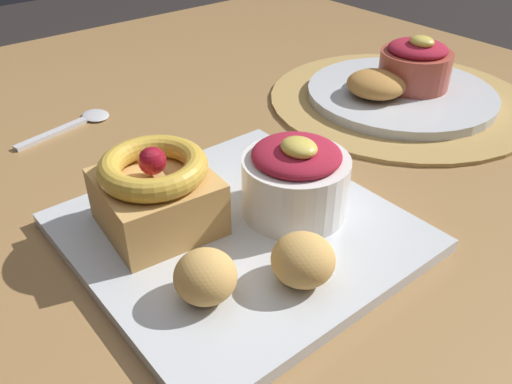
{
  "coord_description": "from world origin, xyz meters",
  "views": [
    {
      "loc": [
        0.25,
        -0.34,
        1.02
      ],
      "look_at": [
        -0.04,
        -0.1,
        0.77
      ],
      "focal_mm": 37.14,
      "sensor_mm": 36.0,
      "label": 1
    }
  ],
  "objects_px": {
    "berry_ramekin": "(296,179)",
    "spoon": "(77,123)",
    "cake_slice": "(156,192)",
    "back_ramekin": "(415,64)",
    "fritter_front": "(205,277)",
    "back_plate": "(401,94)",
    "front_plate": "(238,232)",
    "back_pastry": "(376,84)",
    "fritter_middle": "(303,260)"
  },
  "relations": [
    {
      "from": "front_plate",
      "to": "back_pastry",
      "type": "relative_size",
      "value": 3.53
    },
    {
      "from": "back_pastry",
      "to": "fritter_front",
      "type": "bearing_deg",
      "value": -67.45
    },
    {
      "from": "fritter_front",
      "to": "back_pastry",
      "type": "bearing_deg",
      "value": 112.55
    },
    {
      "from": "back_ramekin",
      "to": "spoon",
      "type": "xyz_separation_m",
      "value": [
        -0.21,
        -0.38,
        -0.04
      ]
    },
    {
      "from": "fritter_middle",
      "to": "back_plate",
      "type": "xyz_separation_m",
      "value": [
        -0.18,
        0.35,
        -0.02
      ]
    },
    {
      "from": "fritter_middle",
      "to": "fritter_front",
      "type": "bearing_deg",
      "value": -115.06
    },
    {
      "from": "spoon",
      "to": "back_ramekin",
      "type": "bearing_deg",
      "value": -41.16
    },
    {
      "from": "cake_slice",
      "to": "berry_ramekin",
      "type": "xyz_separation_m",
      "value": [
        0.06,
        0.11,
        -0.0
      ]
    },
    {
      "from": "fritter_middle",
      "to": "back_pastry",
      "type": "distance_m",
      "value": 0.36
    },
    {
      "from": "back_pastry",
      "to": "berry_ramekin",
      "type": "bearing_deg",
      "value": -65.11
    },
    {
      "from": "cake_slice",
      "to": "fritter_front",
      "type": "distance_m",
      "value": 0.1
    },
    {
      "from": "front_plate",
      "to": "fritter_front",
      "type": "relative_size",
      "value": 5.7
    },
    {
      "from": "front_plate",
      "to": "back_ramekin",
      "type": "xyz_separation_m",
      "value": [
        -0.09,
        0.37,
        0.04
      ]
    },
    {
      "from": "cake_slice",
      "to": "back_ramekin",
      "type": "distance_m",
      "value": 0.42
    },
    {
      "from": "front_plate",
      "to": "back_plate",
      "type": "xyz_separation_m",
      "value": [
        -0.09,
        0.35,
        0.01
      ]
    },
    {
      "from": "berry_ramekin",
      "to": "fritter_front",
      "type": "relative_size",
      "value": 2.04
    },
    {
      "from": "fritter_middle",
      "to": "spoon",
      "type": "height_order",
      "value": "fritter_middle"
    },
    {
      "from": "berry_ramekin",
      "to": "spoon",
      "type": "relative_size",
      "value": 0.76
    },
    {
      "from": "cake_slice",
      "to": "back_plate",
      "type": "relative_size",
      "value": 0.41
    },
    {
      "from": "front_plate",
      "to": "berry_ramekin",
      "type": "height_order",
      "value": "berry_ramekin"
    },
    {
      "from": "front_plate",
      "to": "fritter_middle",
      "type": "relative_size",
      "value": 5.42
    },
    {
      "from": "berry_ramekin",
      "to": "spoon",
      "type": "bearing_deg",
      "value": -166.87
    },
    {
      "from": "front_plate",
      "to": "back_pastry",
      "type": "distance_m",
      "value": 0.32
    },
    {
      "from": "berry_ramekin",
      "to": "fritter_middle",
      "type": "xyz_separation_m",
      "value": [
        0.07,
        -0.06,
        -0.01
      ]
    },
    {
      "from": "fritter_front",
      "to": "back_pastry",
      "type": "relative_size",
      "value": 0.62
    },
    {
      "from": "cake_slice",
      "to": "fritter_front",
      "type": "bearing_deg",
      "value": -10.59
    },
    {
      "from": "back_ramekin",
      "to": "back_pastry",
      "type": "bearing_deg",
      "value": -98.72
    },
    {
      "from": "berry_ramekin",
      "to": "spoon",
      "type": "distance_m",
      "value": 0.32
    },
    {
      "from": "fritter_middle",
      "to": "spoon",
      "type": "distance_m",
      "value": 0.39
    },
    {
      "from": "cake_slice",
      "to": "back_pastry",
      "type": "height_order",
      "value": "cake_slice"
    },
    {
      "from": "back_plate",
      "to": "back_ramekin",
      "type": "relative_size",
      "value": 2.65
    },
    {
      "from": "front_plate",
      "to": "spoon",
      "type": "distance_m",
      "value": 0.3
    },
    {
      "from": "berry_ramekin",
      "to": "fritter_front",
      "type": "height_order",
      "value": "berry_ramekin"
    },
    {
      "from": "berry_ramekin",
      "to": "spoon",
      "type": "height_order",
      "value": "berry_ramekin"
    },
    {
      "from": "front_plate",
      "to": "fritter_middle",
      "type": "bearing_deg",
      "value": -1.68
    },
    {
      "from": "cake_slice",
      "to": "back_ramekin",
      "type": "xyz_separation_m",
      "value": [
        -0.05,
        0.42,
        0.0
      ]
    },
    {
      "from": "fritter_front",
      "to": "back_plate",
      "type": "bearing_deg",
      "value": 109.28
    },
    {
      "from": "back_pastry",
      "to": "spoon",
      "type": "distance_m",
      "value": 0.38
    },
    {
      "from": "berry_ramekin",
      "to": "back_plate",
      "type": "xyz_separation_m",
      "value": [
        -0.11,
        0.29,
        -0.03
      ]
    },
    {
      "from": "cake_slice",
      "to": "back_pastry",
      "type": "bearing_deg",
      "value": 99.15
    },
    {
      "from": "back_plate",
      "to": "cake_slice",
      "type": "bearing_deg",
      "value": -83.12
    },
    {
      "from": "fritter_front",
      "to": "back_plate",
      "type": "relative_size",
      "value": 0.19
    },
    {
      "from": "berry_ramekin",
      "to": "fritter_front",
      "type": "bearing_deg",
      "value": -72.34
    },
    {
      "from": "back_pastry",
      "to": "spoon",
      "type": "relative_size",
      "value": 0.6
    },
    {
      "from": "cake_slice",
      "to": "spoon",
      "type": "xyz_separation_m",
      "value": [
        -0.26,
        0.03,
        -0.04
      ]
    },
    {
      "from": "fritter_middle",
      "to": "back_plate",
      "type": "relative_size",
      "value": 0.2
    },
    {
      "from": "berry_ramekin",
      "to": "fritter_front",
      "type": "distance_m",
      "value": 0.13
    },
    {
      "from": "front_plate",
      "to": "berry_ramekin",
      "type": "bearing_deg",
      "value": 77.44
    },
    {
      "from": "fritter_front",
      "to": "spoon",
      "type": "xyz_separation_m",
      "value": [
        -0.35,
        0.05,
        -0.03
      ]
    },
    {
      "from": "cake_slice",
      "to": "spoon",
      "type": "bearing_deg",
      "value": 172.6
    }
  ]
}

